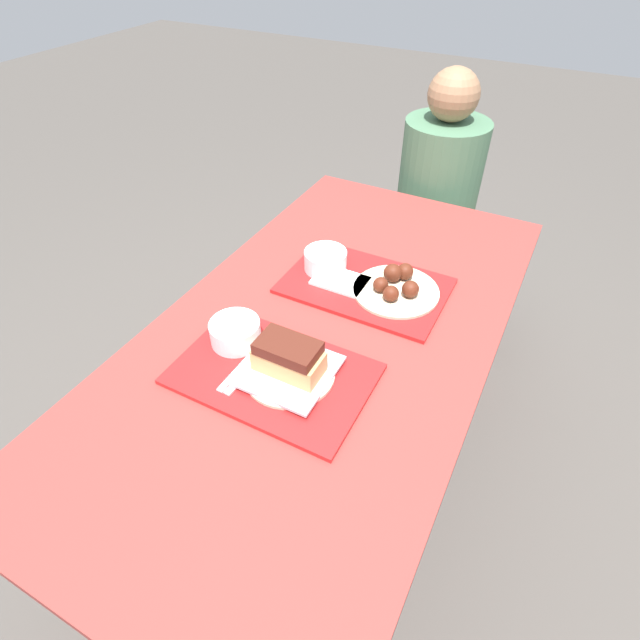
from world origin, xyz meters
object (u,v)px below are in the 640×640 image
at_px(bowl_coleslaw_near, 235,331).
at_px(person_seated_across, 440,179).
at_px(tray_near, 273,374).
at_px(wings_plate_far, 396,285).
at_px(tray_far, 365,286).
at_px(bowl_coleslaw_far, 325,259).
at_px(brisket_sandwich_plate, 289,363).

bearing_deg(bowl_coleslaw_near, person_seated_across, 82.56).
height_order(tray_near, wings_plate_far, wings_plate_far).
bearing_deg(person_seated_across, tray_far, -87.60).
relative_size(bowl_coleslaw_near, bowl_coleslaw_far, 1.00).
xyz_separation_m(bowl_coleslaw_near, bowl_coleslaw_far, (0.05, 0.38, 0.00)).
bearing_deg(person_seated_across, bowl_coleslaw_far, -97.17).
distance_m(brisket_sandwich_plate, wings_plate_far, 0.42).
distance_m(bowl_coleslaw_far, wings_plate_far, 0.22).
bearing_deg(bowl_coleslaw_far, tray_near, -79.06).
distance_m(tray_far, bowl_coleslaw_near, 0.41).
xyz_separation_m(brisket_sandwich_plate, bowl_coleslaw_far, (-0.12, 0.41, -0.01)).
bearing_deg(bowl_coleslaw_far, tray_far, -6.58).
height_order(tray_far, bowl_coleslaw_near, bowl_coleslaw_near).
distance_m(tray_near, person_seated_across, 1.22).
height_order(tray_far, person_seated_across, person_seated_across).
relative_size(tray_near, bowl_coleslaw_far, 3.64).
height_order(wings_plate_far, person_seated_across, person_seated_across).
bearing_deg(brisket_sandwich_plate, bowl_coleslaw_far, 106.16).
height_order(tray_near, tray_far, same).
relative_size(brisket_sandwich_plate, person_seated_across, 0.30).
bearing_deg(person_seated_across, bowl_coleslaw_near, -97.44).
height_order(bowl_coleslaw_near, bowl_coleslaw_far, same).
height_order(tray_far, wings_plate_far, wings_plate_far).
bearing_deg(tray_near, brisket_sandwich_plate, 18.71).
distance_m(tray_far, brisket_sandwich_plate, 0.40).
bearing_deg(bowl_coleslaw_far, wings_plate_far, -1.24).
bearing_deg(brisket_sandwich_plate, person_seated_across, 90.90).
relative_size(tray_near, brisket_sandwich_plate, 2.13).
xyz_separation_m(bowl_coleslaw_far, person_seated_across, (0.10, 0.80, -0.06)).
height_order(brisket_sandwich_plate, person_seated_across, person_seated_across).
distance_m(bowl_coleslaw_near, bowl_coleslaw_far, 0.38).
bearing_deg(wings_plate_far, tray_near, -108.45).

